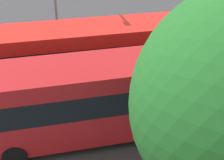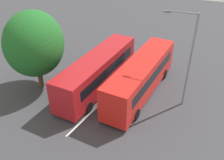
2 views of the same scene
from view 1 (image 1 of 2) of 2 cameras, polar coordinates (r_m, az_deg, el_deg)
ground_plane at (r=15.13m, az=-5.76°, el=-5.47°), size 72.26×72.26×0.00m
bus_far_left at (r=16.06m, az=-7.81°, el=4.01°), size 11.19×3.68×3.22m
bus_center_left at (r=12.87m, az=-1.66°, el=-2.91°), size 11.18×3.54×3.22m
lane_stripe_outer_left at (r=15.13m, az=-5.76°, el=-5.46°), size 14.87×2.74×0.01m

